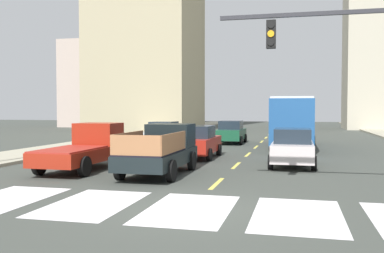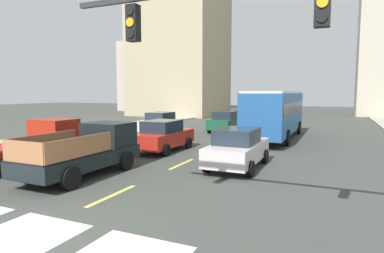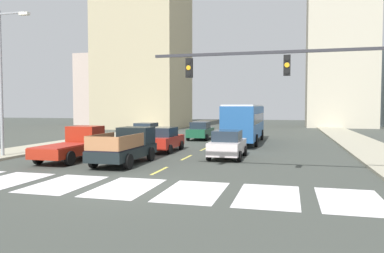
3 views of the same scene
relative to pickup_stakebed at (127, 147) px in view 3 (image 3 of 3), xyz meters
The scene contains 28 objects.
ground_plane 6.54m from the pickup_stakebed, 66.25° to the right, with size 160.00×160.00×0.00m, color #3C403B.
sidewalk_right 18.95m from the pickup_stakebed, 39.66° to the left, with size 3.72×110.00×0.15m, color #A39D86.
sidewalk_left 15.31m from the pickup_stakebed, 127.78° to the left, with size 3.72×110.00×0.15m, color #A39D86.
crosswalk_stripe_1 6.65m from the pickup_stakebed, 115.99° to the right, with size 2.16×3.76×0.01m, color silver.
crosswalk_stripe_2 5.99m from the pickup_stakebed, 91.36° to the right, with size 2.16×3.76×0.01m, color silver.
crosswalk_stripe_3 6.53m from the pickup_stakebed, 66.25° to the right, with size 2.16×3.76×0.01m, color silver.
crosswalk_stripe_4 8.03m from the pickup_stakebed, 47.90° to the right, with size 2.16×3.76×0.01m, color silver.
crosswalk_stripe_5 10.07m from the pickup_stakebed, 36.18° to the right, with size 2.16×3.76×0.01m, color silver.
crosswalk_stripe_6 12.39m from the pickup_stakebed, 28.64° to the right, with size 2.16×3.76×0.01m, color silver.
lane_dash_0 3.37m from the pickup_stakebed, 36.39° to the right, with size 0.16×2.40×0.01m, color #DECC50.
lane_dash_1 4.14m from the pickup_stakebed, 49.78° to the left, with size 0.16×2.40×0.01m, color #DECC50.
lane_dash_2 8.54m from the pickup_stakebed, 72.13° to the left, with size 0.16×2.40×0.01m, color #DECC50.
lane_dash_3 13.37m from the pickup_stakebed, 78.74° to the left, with size 0.16×2.40×0.01m, color #DECC50.
lane_dash_4 18.29m from the pickup_stakebed, 81.80° to the left, with size 0.16×2.40×0.01m, color #DECC50.
lane_dash_5 23.25m from the pickup_stakebed, 83.56° to the left, with size 0.16×2.40×0.01m, color #DECC50.
lane_dash_6 28.22m from the pickup_stakebed, 84.70° to the left, with size 0.16×2.40×0.01m, color #DECC50.
lane_dash_7 33.20m from the pickup_stakebed, 85.50° to the left, with size 0.16×2.40×0.01m, color #DECC50.
pickup_stakebed is the anchor object (origin of this frame).
pickup_dark 3.58m from the pickup_stakebed, behind, with size 2.18×5.20×1.96m.
city_bus 14.31m from the pickup_stakebed, 69.41° to the left, with size 2.72×10.80×3.32m.
sedan_near_left 13.00m from the pickup_stakebed, 106.72° to the left, with size 2.02×4.40×1.72m.
sedan_near_right 6.17m from the pickup_stakebed, 33.77° to the left, with size 2.02×4.40×1.72m.
sedan_far 15.77m from the pickup_stakebed, 88.20° to the left, with size 2.02×4.40×1.72m.
sedan_mid 5.73m from the pickup_stakebed, 88.17° to the left, with size 2.02×4.40×1.72m.
traffic_signal_gantry 10.99m from the pickup_stakebed, 19.13° to the right, with size 10.42×0.27×6.00m.
streetlight_left 9.16m from the pickup_stakebed, behind, with size 2.20×0.28×9.00m.
block_mid_right 48.63m from the pickup_stakebed, 69.28° to the left, with size 10.05×7.65×33.00m, color #B9B19B.
block_low_left 48.41m from the pickup_stakebed, 116.97° to the left, with size 11.87×8.32×12.43m, color #BAA69A.
Camera 3 is at (6.20, -13.41, 3.15)m, focal length 35.13 mm.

